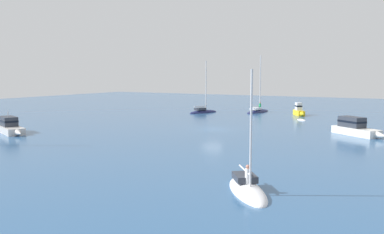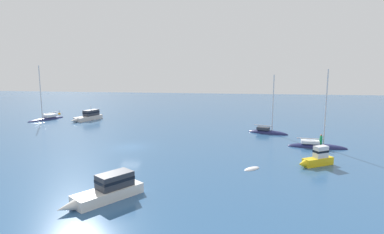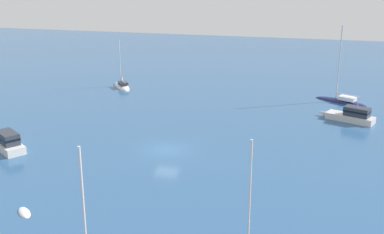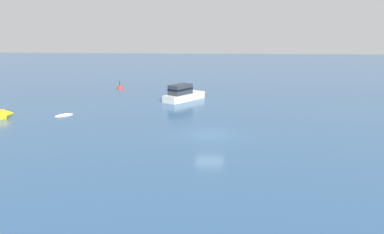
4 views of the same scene
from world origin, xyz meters
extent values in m
plane|color=#2D5684|center=(0.00, 0.00, 0.00)|extent=(160.00, 160.00, 0.00)
cube|color=silver|center=(3.52, -16.67, 0.43)|extent=(5.05, 5.86, 0.85)
cone|color=silver|center=(1.38, -19.56, 0.43)|extent=(1.55, 1.68, 0.85)
cube|color=#2D333D|center=(3.92, -16.13, 1.46)|extent=(3.00, 3.28, 1.21)
cube|color=black|center=(3.92, -16.13, 1.52)|extent=(3.06, 3.34, 0.24)
cone|color=yellow|center=(21.04, -6.12, 0.43)|extent=(1.20, 1.19, 0.85)
ellipsoid|color=white|center=(15.68, -7.29, 0.00)|extent=(2.10, 2.07, 0.39)
sphere|color=red|center=(13.29, -25.06, 0.00)|extent=(0.89, 0.89, 0.89)
cylinder|color=black|center=(13.29, -25.06, 0.75)|extent=(0.08, 0.08, 0.62)
camera|label=1|loc=(-46.94, -23.10, 7.08)|focal=38.77mm
camera|label=2|loc=(13.68, -41.36, 11.10)|focal=30.86mm
camera|label=3|loc=(47.40, 14.06, 19.62)|focal=46.89mm
camera|label=4|loc=(-0.65, 41.31, 11.08)|focal=44.55mm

